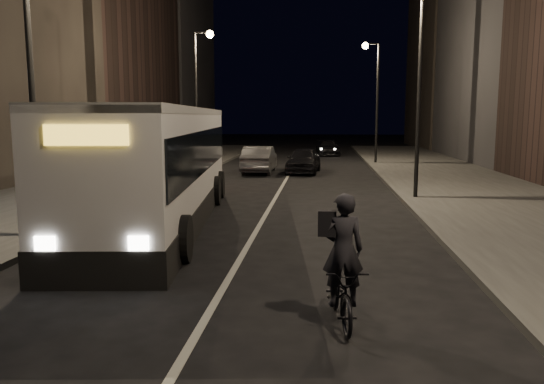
% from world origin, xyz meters
% --- Properties ---
extents(ground, '(180.00, 180.00, 0.00)m').
position_xyz_m(ground, '(0.00, 0.00, 0.00)').
color(ground, black).
rests_on(ground, ground).
extents(sidewalk_right, '(7.00, 70.00, 0.16)m').
position_xyz_m(sidewalk_right, '(8.50, 14.00, 0.08)').
color(sidewalk_right, '#333431').
rests_on(sidewalk_right, ground).
extents(sidewalk_left, '(7.00, 70.00, 0.16)m').
position_xyz_m(sidewalk_left, '(-8.50, 14.00, 0.08)').
color(sidewalk_left, '#333431').
rests_on(sidewalk_left, ground).
extents(building_row_left, '(8.00, 61.00, 22.00)m').
position_xyz_m(building_row_left, '(-16.00, 28.50, 11.00)').
color(building_row_left, black).
rests_on(building_row_left, ground).
extents(streetlight_right_mid, '(1.20, 0.44, 8.12)m').
position_xyz_m(streetlight_right_mid, '(5.33, 12.00, 5.36)').
color(streetlight_right_mid, black).
rests_on(streetlight_right_mid, sidewalk_right).
extents(streetlight_right_far, '(1.20, 0.44, 8.12)m').
position_xyz_m(streetlight_right_far, '(5.33, 28.00, 5.36)').
color(streetlight_right_far, black).
rests_on(streetlight_right_far, sidewalk_right).
extents(streetlight_left_near, '(1.20, 0.44, 8.12)m').
position_xyz_m(streetlight_left_near, '(-5.33, 4.00, 5.36)').
color(streetlight_left_near, black).
rests_on(streetlight_left_near, sidewalk_left).
extents(streetlight_left_far, '(1.20, 0.44, 8.12)m').
position_xyz_m(streetlight_left_far, '(-5.33, 22.00, 5.36)').
color(streetlight_left_far, black).
rests_on(streetlight_left_far, sidewalk_left).
extents(city_bus, '(4.21, 13.48, 3.58)m').
position_xyz_m(city_bus, '(-3.14, 6.79, 1.95)').
color(city_bus, silver).
rests_on(city_bus, ground).
extents(cyclist_on_bicycle, '(0.90, 1.95, 2.16)m').
position_xyz_m(cyclist_on_bicycle, '(2.23, -1.01, 0.72)').
color(cyclist_on_bicycle, black).
rests_on(cyclist_on_bicycle, ground).
extents(car_near, '(2.14, 4.58, 1.52)m').
position_xyz_m(car_near, '(0.80, 22.01, 0.76)').
color(car_near, black).
rests_on(car_near, ground).
extents(car_mid, '(1.69, 4.79, 1.58)m').
position_xyz_m(car_mid, '(-1.82, 21.93, 0.79)').
color(car_mid, '#3A3A3C').
rests_on(car_mid, ground).
extents(car_far, '(2.24, 4.62, 1.30)m').
position_xyz_m(car_far, '(2.37, 36.77, 0.65)').
color(car_far, black).
rests_on(car_far, ground).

